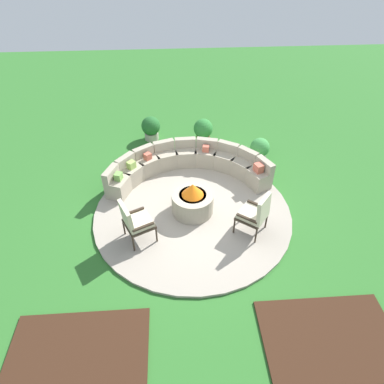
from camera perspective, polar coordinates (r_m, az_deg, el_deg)
ground_plane at (r=7.64m, az=0.10°, el=-3.55°), size 24.00×24.00×0.00m
patio_circle at (r=7.62m, az=0.10°, el=-3.39°), size 4.44×4.44×0.06m
mulch_bed_left at (r=6.00m, az=-18.97°, el=-24.89°), size 2.18×1.44×0.04m
mulch_bed_right at (r=6.26m, az=22.47°, el=-22.08°), size 2.18×1.44×0.04m
fire_pit at (r=7.39m, az=0.11°, el=-1.51°), size 0.93×0.93×0.77m
curved_stone_bench at (r=8.49m, az=-0.84°, el=4.65°), size 4.02×1.71×0.71m
lounge_chair_front_left at (r=6.71m, az=-9.79°, el=-4.85°), size 0.73×0.73×1.00m
lounge_chair_front_right at (r=6.89m, az=10.87°, el=-3.56°), size 0.76×0.77×1.00m
potted_plant_0 at (r=9.24m, az=11.48°, el=7.15°), size 0.52×0.52×0.68m
potted_plant_1 at (r=9.82m, az=1.92°, el=10.45°), size 0.55×0.55×0.76m
potted_plant_2 at (r=10.11m, az=-7.02°, el=10.89°), size 0.55×0.55×0.72m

